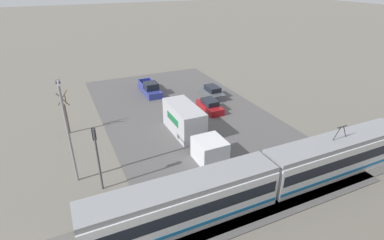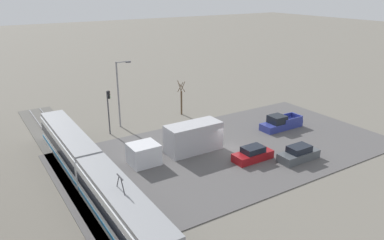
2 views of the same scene
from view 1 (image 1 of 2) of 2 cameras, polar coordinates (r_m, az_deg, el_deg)
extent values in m
plane|color=slate|center=(36.20, -0.92, 0.58)|extent=(320.00, 320.00, 0.00)
cube|color=#565454|center=(36.18, -0.92, 0.64)|extent=(19.22, 36.30, 0.08)
cube|color=#5B5954|center=(25.01, 13.95, -13.29)|extent=(53.25, 4.40, 0.08)
cube|color=gray|center=(25.37, 12.97, -12.21)|extent=(52.18, 0.10, 0.14)
cube|color=gray|center=(24.53, 15.02, -14.01)|extent=(52.18, 0.10, 0.14)
cube|color=white|center=(28.59, 25.55, -6.34)|extent=(13.78, 2.65, 2.81)
cube|color=black|center=(28.42, 25.68, -5.77)|extent=(13.37, 2.68, 0.94)
cube|color=#1970AD|center=(29.02, 25.22, -7.79)|extent=(13.64, 2.69, 0.27)
cube|color=gray|center=(27.83, 26.18, -3.54)|extent=(13.78, 2.44, 0.40)
cube|color=white|center=(21.13, -1.63, -15.83)|extent=(13.78, 2.65, 2.81)
cube|color=black|center=(20.90, -1.64, -15.15)|extent=(13.37, 2.68, 0.94)
cube|color=#1970AD|center=(21.72, -1.60, -17.54)|extent=(13.64, 2.69, 0.27)
cube|color=gray|center=(20.09, -1.68, -12.43)|extent=(13.78, 2.44, 0.40)
cylinder|color=#2D2D33|center=(27.83, 27.08, -1.98)|extent=(0.66, 0.07, 1.15)
cylinder|color=#2D2D33|center=(27.17, 25.87, -2.37)|extent=(0.66, 0.07, 1.15)
cube|color=#2D2D33|center=(27.27, 26.71, -1.15)|extent=(1.10, 0.08, 0.06)
cube|color=silver|center=(27.44, 3.42, -5.75)|extent=(2.59, 2.87, 2.11)
cube|color=#B2B2B7|center=(31.87, -1.53, 0.11)|extent=(2.59, 6.10, 3.10)
cube|color=#196B38|center=(31.30, -3.73, 0.18)|extent=(0.02, 3.05, 0.78)
cube|color=navy|center=(43.64, -8.05, 5.64)|extent=(1.97, 5.67, 0.88)
cube|color=black|center=(42.62, -7.81, 6.45)|extent=(1.82, 1.93, 0.95)
cube|color=navy|center=(44.26, -9.70, 6.77)|extent=(0.12, 2.83, 0.51)
cube|color=navy|center=(44.73, -7.45, 7.13)|extent=(0.12, 2.83, 0.51)
cube|color=navy|center=(45.89, -9.14, 7.51)|extent=(1.82, 0.23, 0.51)
cube|color=red|center=(45.91, -10.05, 6.88)|extent=(0.14, 0.04, 0.18)
cube|color=#4C5156|center=(41.98, 3.89, 5.01)|extent=(1.78, 4.58, 0.89)
cube|color=black|center=(41.71, 3.92, 6.01)|extent=(1.53, 2.38, 0.66)
cube|color=maroon|center=(37.62, 3.40, 2.41)|extent=(1.78, 4.31, 0.85)
cube|color=black|center=(37.33, 3.43, 3.45)|extent=(1.53, 2.24, 0.62)
cylinder|color=#47474C|center=(24.26, -17.40, -7.37)|extent=(0.16, 0.16, 5.40)
cube|color=black|center=(23.32, -18.19, -2.56)|extent=(0.28, 0.22, 0.95)
sphere|color=#390606|center=(23.28, -18.34, -1.74)|extent=(0.18, 0.18, 0.18)
sphere|color=#3C2C06|center=(23.42, -18.23, -2.43)|extent=(0.18, 0.18, 0.18)
sphere|color=green|center=(23.57, -18.13, -3.12)|extent=(0.18, 0.18, 0.18)
cylinder|color=brown|center=(34.54, -22.75, 0.19)|extent=(0.24, 0.24, 3.37)
cylinder|color=brown|center=(33.71, -23.81, 3.50)|extent=(0.09, 0.94, 1.29)
cylinder|color=brown|center=(33.44, -23.40, 3.62)|extent=(1.14, 0.09, 1.57)
cylinder|color=brown|center=(33.71, -22.97, 3.66)|extent=(0.09, 0.94, 1.29)
cylinder|color=brown|center=(33.90, -23.45, 3.91)|extent=(1.14, 0.09, 1.57)
cylinder|color=gray|center=(25.25, -22.38, -2.91)|extent=(0.20, 0.20, 8.37)
cylinder|color=gray|center=(24.45, -24.13, 6.31)|extent=(0.12, 1.60, 0.12)
cube|color=#515156|center=(25.19, -24.19, 6.69)|extent=(0.36, 0.60, 0.18)
camera|label=2|loc=(43.13, 60.34, 15.78)|focal=35.00mm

